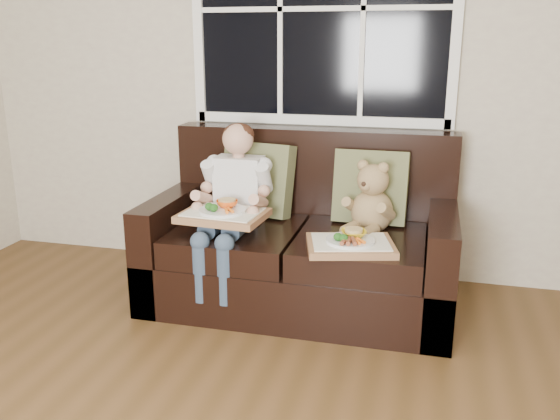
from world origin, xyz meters
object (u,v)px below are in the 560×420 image
(child, at_px, (234,192))
(tray_left, at_px, (223,213))
(teddy_bear, at_px, (372,202))
(tray_right, at_px, (350,243))
(loveseat, at_px, (302,248))

(child, bearing_deg, tray_left, -90.17)
(teddy_bear, relative_size, tray_right, 0.81)
(tray_left, relative_size, tray_right, 0.93)
(loveseat, relative_size, tray_right, 3.37)
(loveseat, bearing_deg, teddy_bear, -1.14)
(teddy_bear, bearing_deg, loveseat, -159.85)
(tray_left, bearing_deg, loveseat, 43.00)
(teddy_bear, xyz_separation_m, tray_left, (-0.76, -0.29, -0.04))
(tray_left, bearing_deg, tray_right, 0.84)
(child, bearing_deg, tray_right, -17.66)
(teddy_bear, bearing_deg, tray_right, -80.39)
(loveseat, xyz_separation_m, tray_left, (-0.37, -0.30, 0.27))
(tray_right, bearing_deg, child, 147.54)
(tray_left, bearing_deg, child, 94.17)
(child, bearing_deg, teddy_bear, 8.37)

